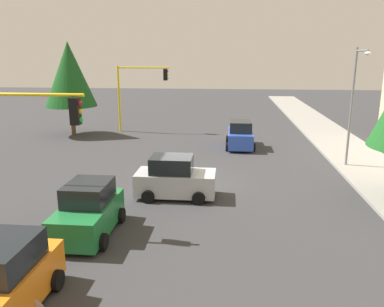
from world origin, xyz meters
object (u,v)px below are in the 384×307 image
(tree_opposite_side, at_px, (69,74))
(car_green, at_px, (88,211))
(street_lamp_curbside, at_px, (355,95))
(car_blue, at_px, (240,135))
(car_orange, at_px, (2,283))
(car_silver, at_px, (175,179))
(traffic_signal_far_right, at_px, (139,86))
(traffic_signal_near_right, at_px, (17,133))

(tree_opposite_side, bearing_deg, car_green, 23.57)
(tree_opposite_side, bearing_deg, street_lamp_curbside, 67.45)
(car_blue, bearing_deg, street_lamp_curbside, 51.31)
(car_orange, bearing_deg, car_green, 173.67)
(car_orange, distance_m, car_silver, 9.57)
(traffic_signal_far_right, bearing_deg, car_green, 7.48)
(traffic_signal_far_right, bearing_deg, car_silver, 18.42)
(street_lamp_curbside, bearing_deg, car_orange, -41.11)
(car_silver, bearing_deg, car_orange, -19.52)
(car_silver, distance_m, car_green, 5.01)
(car_orange, relative_size, car_blue, 0.99)
(traffic_signal_far_right, height_order, car_silver, traffic_signal_far_right)
(traffic_signal_near_right, relative_size, car_green, 1.44)
(car_orange, height_order, car_silver, same)
(street_lamp_curbside, distance_m, car_silver, 11.62)
(car_silver, bearing_deg, street_lamp_curbside, 120.38)
(street_lamp_curbside, xyz_separation_m, car_green, (9.85, -12.24, -3.45))
(street_lamp_curbside, height_order, car_orange, street_lamp_curbside)
(traffic_signal_far_right, relative_size, tree_opposite_side, 0.74)
(car_orange, relative_size, car_silver, 1.05)
(street_lamp_curbside, xyz_separation_m, car_silver, (5.61, -9.57, -3.45))
(car_silver, xyz_separation_m, car_blue, (-10.60, 3.34, 0.00))
(street_lamp_curbside, relative_size, tree_opposite_side, 0.91)
(tree_opposite_side, bearing_deg, car_orange, 17.88)
(traffic_signal_near_right, bearing_deg, car_green, 84.72)
(car_silver, relative_size, car_blue, 0.94)
(tree_opposite_side, relative_size, car_green, 2.07)
(car_silver, xyz_separation_m, car_green, (4.24, -2.67, -0.00))
(car_orange, distance_m, car_green, 4.81)
(car_silver, bearing_deg, car_blue, 162.52)
(street_lamp_curbside, relative_size, car_blue, 1.77)
(traffic_signal_far_right, relative_size, car_silver, 1.53)
(street_lamp_curbside, height_order, car_silver, street_lamp_curbside)
(tree_opposite_side, distance_m, car_silver, 18.06)
(traffic_signal_far_right, relative_size, car_orange, 1.45)
(street_lamp_curbside, xyz_separation_m, tree_opposite_side, (-8.39, -20.20, 0.69))
(car_green, bearing_deg, car_silver, 147.81)
(street_lamp_curbside, relative_size, car_orange, 1.79)
(car_blue, bearing_deg, traffic_signal_near_right, -30.53)
(tree_opposite_side, height_order, car_orange, tree_opposite_side)
(car_orange, xyz_separation_m, car_blue, (-19.63, 6.54, 0.00))
(tree_opposite_side, xyz_separation_m, car_orange, (23.02, 7.43, -4.14))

